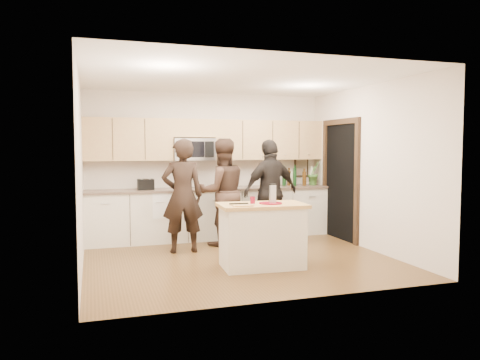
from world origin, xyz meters
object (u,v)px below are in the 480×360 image
object	(u,v)px
island	(262,235)
woman_right	(271,192)
woman_center	(222,192)
woman_left	(183,196)
toaster	(146,184)

from	to	relation	value
island	woman_right	world-z (taller)	woman_right
woman_center	woman_right	bearing A→B (deg)	167.14
woman_left	woman_right	xyz separation A→B (m)	(1.59, 0.20, -0.00)
island	toaster	distance (m)	2.68
woman_left	woman_center	distance (m)	0.83
island	woman_left	world-z (taller)	woman_left
woman_center	toaster	bearing A→B (deg)	-28.69
toaster	woman_right	world-z (taller)	woman_right
toaster	woman_right	bearing A→B (deg)	-20.37
woman_left	island	bearing A→B (deg)	127.75
toaster	woman_right	size ratio (longest dim) A/B	0.15
island	woman_left	distance (m)	1.62
island	toaster	world-z (taller)	toaster
woman_right	woman_center	bearing A→B (deg)	-24.13
toaster	woman_left	size ratio (longest dim) A/B	0.15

